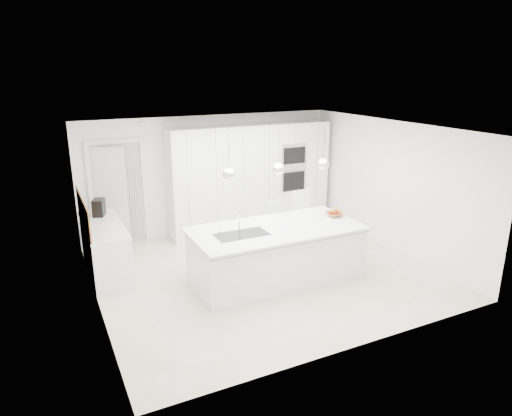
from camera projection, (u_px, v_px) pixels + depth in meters
name	position (u px, v px, depth m)	size (l,w,h in m)	color
floor	(264.00, 273.00, 7.97)	(5.50, 5.50, 0.00)	beige
wall_back	(211.00, 174.00, 9.75)	(5.50, 5.50, 0.00)	white
wall_left	(91.00, 228.00, 6.45)	(5.00, 5.00, 0.00)	white
ceiling	(264.00, 129.00, 7.24)	(5.50, 5.50, 0.00)	white
tall_cabinets	(251.00, 178.00, 9.86)	(3.60, 0.60, 2.30)	white
oven_stack	(294.00, 168.00, 9.91)	(0.62, 0.04, 1.05)	#A5A5A8
doorway_frame	(119.00, 195.00, 8.97)	(1.11, 0.08, 2.13)	white
hallway_door	(106.00, 199.00, 8.83)	(0.82, 0.04, 2.00)	white
radiator	(136.00, 202.00, 9.15)	(0.32, 0.04, 1.40)	white
left_base_cabinets	(105.00, 250.00, 7.85)	(0.60, 1.80, 0.86)	white
left_worktop	(103.00, 225.00, 7.71)	(0.62, 1.82, 0.04)	white
oak_backsplash	(83.00, 212.00, 7.51)	(0.02, 1.80, 0.50)	#9D6631
island_base	(277.00, 255.00, 7.63)	(2.80, 1.20, 0.86)	white
island_worktop	(276.00, 229.00, 7.54)	(2.84, 1.40, 0.04)	white
island_sink	(242.00, 239.00, 7.24)	(0.84, 0.44, 0.18)	#3F3F42
island_tap	(239.00, 221.00, 7.37)	(0.02, 0.02, 0.30)	white
pendant_left	(229.00, 174.00, 6.84)	(0.20, 0.20, 0.20)	white
pendant_mid	(278.00, 169.00, 7.20)	(0.20, 0.20, 0.20)	white
pendant_right	(323.00, 164.00, 7.56)	(0.20, 0.20, 0.20)	white
fruit_bowl	(334.00, 214.00, 8.10)	(0.30, 0.30, 0.07)	#9D6631
espresso_machine	(99.00, 207.00, 8.11)	(0.18, 0.28, 0.30)	black
bar_stool_left	(276.00, 229.00, 8.63)	(0.34, 0.47, 1.02)	white
bar_stool_right	(305.00, 222.00, 8.76)	(0.39, 0.54, 1.18)	white
apple_a	(331.00, 212.00, 8.12)	(0.08, 0.08, 0.08)	#B2230A
apple_b	(332.00, 213.00, 8.09)	(0.07, 0.07, 0.07)	#B2230A
apple_c	(337.00, 212.00, 8.11)	(0.08, 0.08, 0.08)	#B2230A
banana_bunch	(335.00, 210.00, 8.10)	(0.21, 0.21, 0.03)	yellow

